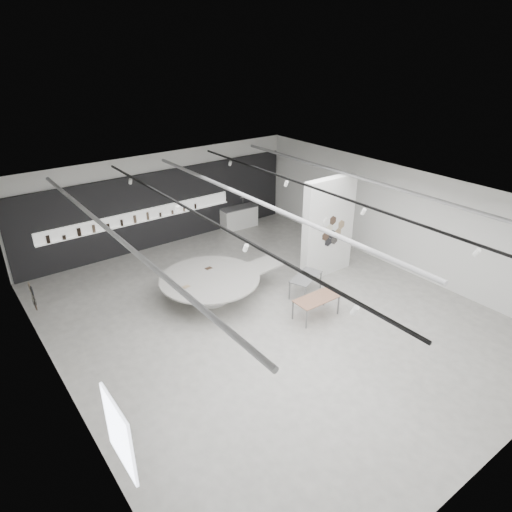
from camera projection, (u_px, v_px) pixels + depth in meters
room at (265, 257)px, 13.30m from camera, size 12.02×14.02×3.82m
back_wall_display at (161, 209)px, 18.53m from camera, size 11.80×0.27×3.10m
partition_column at (328, 227)px, 16.07m from camera, size 2.20×0.38×3.60m
display_island at (212, 285)px, 14.92m from camera, size 4.39×3.55×0.84m
sample_table_wood at (316, 300)px, 13.95m from camera, size 1.40×0.71×0.66m
sample_table_stone at (306, 278)px, 15.21m from camera, size 1.44×1.08×0.67m
kitchen_counter at (239, 217)px, 20.65m from camera, size 1.73×0.74×1.34m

